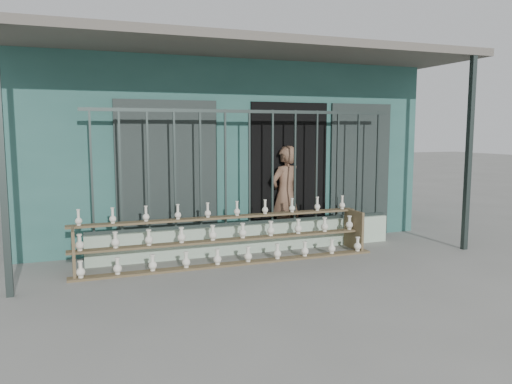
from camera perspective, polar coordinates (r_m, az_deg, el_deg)
name	(u,v)px	position (r m, az deg, el deg)	size (l,w,h in m)	color
ground	(282,274)	(6.86, 2.95, -9.30)	(60.00, 60.00, 0.00)	slate
workshop_building	(203,145)	(10.60, -6.10, 5.36)	(7.40, 6.60, 3.21)	#295851
parapet_wall	(249,238)	(7.97, -0.75, -5.28)	(5.00, 0.20, 0.45)	#A9C5A9
security_fence	(249,168)	(7.81, -0.77, 2.80)	(5.00, 0.04, 1.80)	#283330
shelf_rack	(228,237)	(7.41, -3.22, -5.21)	(4.50, 0.68, 0.85)	brown
elderly_woman	(285,195)	(8.49, 3.38, -0.35)	(0.61, 0.40, 1.67)	brown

